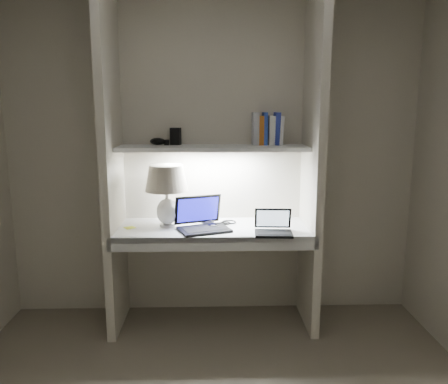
{
  "coord_description": "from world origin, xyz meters",
  "views": [
    {
      "loc": [
        -0.01,
        -1.92,
        1.63
      ],
      "look_at": [
        0.08,
        1.05,
        1.07
      ],
      "focal_mm": 35.0,
      "sensor_mm": 36.0,
      "label": 1
    }
  ],
  "objects_px": {
    "laptop_main": "(202,222)",
    "book_row": "(267,129)",
    "table_lamp": "(167,185)",
    "speaker": "(207,215)",
    "laptop_netbook": "(273,228)"
  },
  "relations": [
    {
      "from": "table_lamp",
      "to": "speaker",
      "type": "bearing_deg",
      "value": 18.21
    },
    {
      "from": "table_lamp",
      "to": "laptop_main",
      "type": "height_order",
      "value": "table_lamp"
    },
    {
      "from": "speaker",
      "to": "book_row",
      "type": "relative_size",
      "value": 0.52
    },
    {
      "from": "table_lamp",
      "to": "laptop_netbook",
      "type": "relative_size",
      "value": 1.68
    },
    {
      "from": "laptop_main",
      "to": "speaker",
      "type": "bearing_deg",
      "value": 57.61
    },
    {
      "from": "laptop_main",
      "to": "book_row",
      "type": "xyz_separation_m",
      "value": [
        0.5,
        0.26,
        0.66
      ]
    },
    {
      "from": "table_lamp",
      "to": "laptop_netbook",
      "type": "xyz_separation_m",
      "value": [
        0.77,
        -0.2,
        -0.27
      ]
    },
    {
      "from": "table_lamp",
      "to": "laptop_main",
      "type": "bearing_deg",
      "value": -15.99
    },
    {
      "from": "laptop_main",
      "to": "book_row",
      "type": "height_order",
      "value": "book_row"
    },
    {
      "from": "speaker",
      "to": "book_row",
      "type": "height_order",
      "value": "book_row"
    },
    {
      "from": "laptop_main",
      "to": "book_row",
      "type": "relative_size",
      "value": 1.76
    },
    {
      "from": "laptop_netbook",
      "to": "table_lamp",
      "type": "bearing_deg",
      "value": 169.22
    },
    {
      "from": "book_row",
      "to": "laptop_main",
      "type": "bearing_deg",
      "value": -152.74
    },
    {
      "from": "laptop_netbook",
      "to": "speaker",
      "type": "distance_m",
      "value": 0.56
    },
    {
      "from": "laptop_main",
      "to": "speaker",
      "type": "xyz_separation_m",
      "value": [
        0.04,
        0.17,
        0.01
      ]
    }
  ]
}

